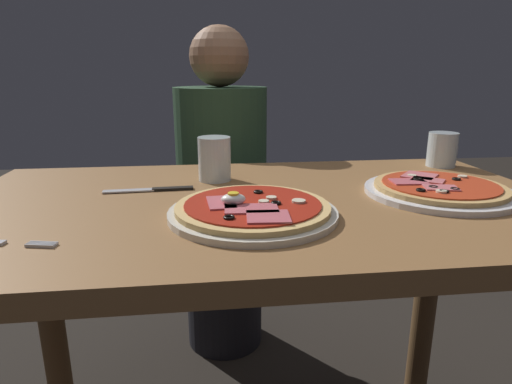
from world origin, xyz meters
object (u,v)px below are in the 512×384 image
at_px(water_glass_near, 215,162).
at_px(diner_person, 223,205).
at_px(water_glass_far, 442,152).
at_px(knife, 155,189).
at_px(pizza_foreground, 253,210).
at_px(pizza_across_left, 439,189).
at_px(dining_table, 262,257).

bearing_deg(water_glass_near, diner_person, 85.77).
height_order(water_glass_far, knife, water_glass_far).
distance_m(pizza_foreground, water_glass_near, 0.29).
height_order(pizza_across_left, diner_person, diner_person).
relative_size(pizza_across_left, water_glass_near, 2.97).
distance_m(water_glass_far, diner_person, 0.76).
bearing_deg(dining_table, diner_person, 94.86).
bearing_deg(water_glass_near, pizza_foreground, -77.94).
height_order(pizza_foreground, water_glass_near, water_glass_near).
distance_m(dining_table, pizza_foreground, 0.18).
height_order(water_glass_near, knife, water_glass_near).
relative_size(water_glass_far, knife, 0.48).
bearing_deg(water_glass_near, dining_table, -61.65).
relative_size(knife, diner_person, 0.17).
bearing_deg(knife, water_glass_far, 12.22).
bearing_deg(water_glass_far, pizza_across_left, -120.16).
xyz_separation_m(knife, diner_person, (0.17, 0.57, -0.22)).
bearing_deg(dining_table, pizza_across_left, -2.39).
xyz_separation_m(pizza_across_left, water_glass_far, (0.16, 0.27, 0.03)).
bearing_deg(pizza_across_left, knife, 170.27).
bearing_deg(diner_person, pizza_foreground, 91.79).
relative_size(dining_table, diner_person, 1.06).
bearing_deg(knife, pizza_foreground, -45.57).
xyz_separation_m(dining_table, diner_person, (-0.06, 0.66, -0.08)).
bearing_deg(diner_person, dining_table, 94.86).
xyz_separation_m(water_glass_far, diner_person, (-0.59, 0.40, -0.26)).
bearing_deg(water_glass_far, diner_person, 145.82).
bearing_deg(pizza_across_left, pizza_foreground, -167.13).
bearing_deg(pizza_foreground, pizza_across_left, 12.87).
bearing_deg(dining_table, pizza_foreground, -106.17).
bearing_deg(pizza_across_left, water_glass_far, 59.84).
height_order(dining_table, knife, knife).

